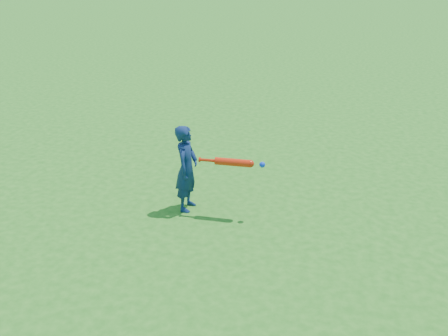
# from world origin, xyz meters

# --- Properties ---
(ground) EXTENTS (80.00, 80.00, 0.00)m
(ground) POSITION_xyz_m (0.00, 0.00, 0.00)
(ground) COLOR #206818
(ground) RESTS_ON ground
(child) EXTENTS (0.30, 0.44, 1.16)m
(child) POSITION_xyz_m (-0.47, -0.42, 0.58)
(child) COLOR #10234E
(child) RESTS_ON ground
(bat_swing) EXTENTS (0.85, 0.11, 0.10)m
(bat_swing) POSITION_xyz_m (0.19, -0.46, 0.74)
(bat_swing) COLOR red
(bat_swing) RESTS_ON ground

